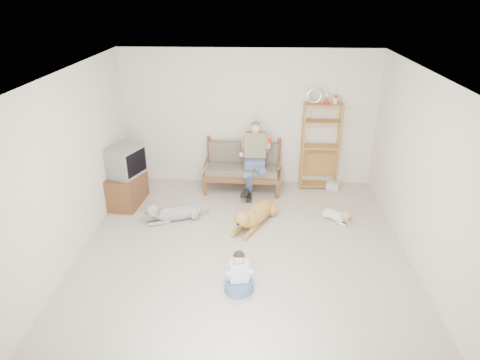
{
  "coord_description": "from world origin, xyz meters",
  "views": [
    {
      "loc": [
        0.2,
        -5.42,
        3.75
      ],
      "look_at": [
        -0.09,
        1.0,
        0.81
      ],
      "focal_mm": 32.0,
      "sensor_mm": 36.0,
      "label": 1
    }
  ],
  "objects_px": {
    "loveseat": "(243,166)",
    "tv_stand": "(127,189)",
    "golden_retriever": "(254,215)",
    "etagere": "(320,145)"
  },
  "relations": [
    {
      "from": "tv_stand",
      "to": "golden_retriever",
      "type": "distance_m",
      "value": 2.48
    },
    {
      "from": "tv_stand",
      "to": "golden_retriever",
      "type": "height_order",
      "value": "tv_stand"
    },
    {
      "from": "golden_retriever",
      "to": "etagere",
      "type": "bearing_deg",
      "value": 78.85
    },
    {
      "from": "etagere",
      "to": "golden_retriever",
      "type": "bearing_deg",
      "value": -128.46
    },
    {
      "from": "tv_stand",
      "to": "golden_retriever",
      "type": "relative_size",
      "value": 0.7
    },
    {
      "from": "loveseat",
      "to": "tv_stand",
      "type": "distance_m",
      "value": 2.25
    },
    {
      "from": "loveseat",
      "to": "golden_retriever",
      "type": "height_order",
      "value": "loveseat"
    },
    {
      "from": "loveseat",
      "to": "etagere",
      "type": "xyz_separation_m",
      "value": [
        1.52,
        0.18,
        0.4
      ]
    },
    {
      "from": "etagere",
      "to": "tv_stand",
      "type": "xyz_separation_m",
      "value": [
        -3.64,
        -0.91,
        -0.58
      ]
    },
    {
      "from": "loveseat",
      "to": "tv_stand",
      "type": "xyz_separation_m",
      "value": [
        -2.12,
        -0.72,
        -0.19
      ]
    }
  ]
}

